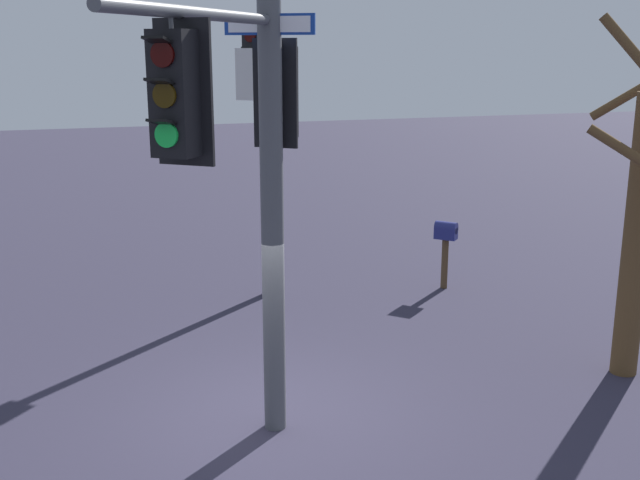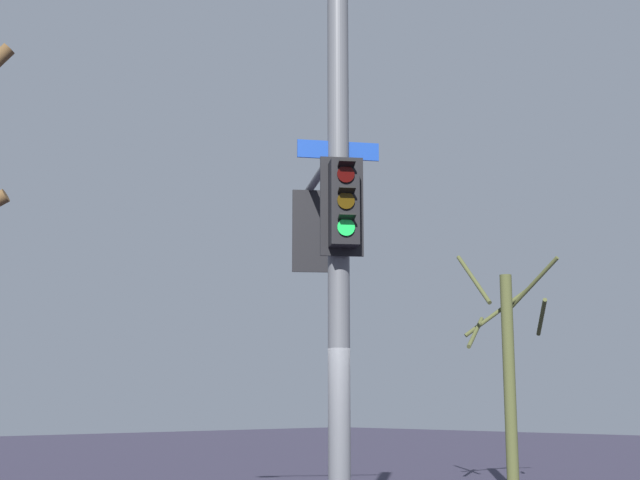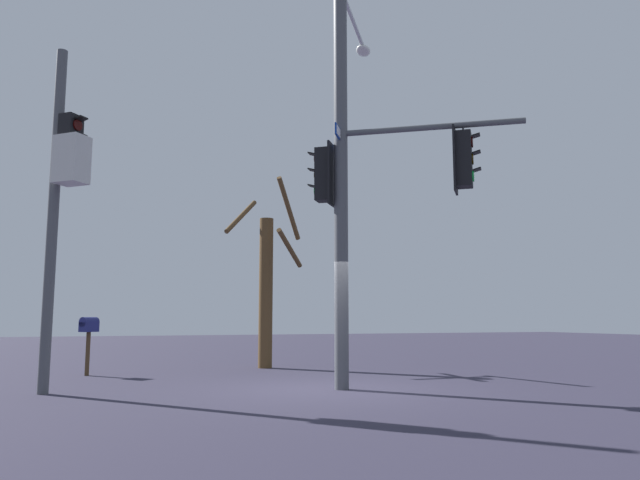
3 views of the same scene
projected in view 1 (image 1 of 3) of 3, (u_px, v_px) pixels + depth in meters
ground_plane at (272, 416)px, 10.34m from camera, size 80.00×80.00×0.00m
main_signal_pole_assembly at (271, 60)px, 8.53m from camera, size 4.90×3.66×8.88m
secondary_pole_assembly at (258, 95)px, 14.28m from camera, size 0.70×0.74×6.62m
mailbox at (446, 236)px, 15.57m from camera, size 0.48×0.48×1.41m
bare_tree_across_street at (639, 220)px, 11.13m from camera, size 2.37×2.37×5.29m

